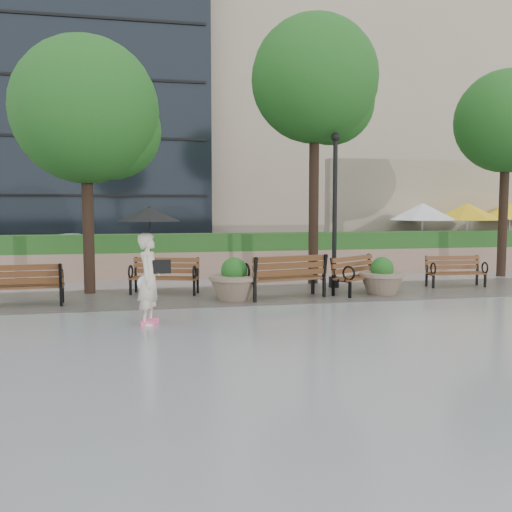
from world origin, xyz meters
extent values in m
plane|color=gray|center=(0.00, 0.00, 0.00)|extent=(100.00, 100.00, 0.00)
cube|color=#383330|center=(0.00, 3.00, 0.01)|extent=(28.00, 3.20, 0.01)
cube|color=#977761|center=(0.00, 7.00, 0.40)|extent=(24.00, 0.80, 0.80)
cube|color=#184A1A|center=(0.00, 7.00, 1.08)|extent=(24.00, 0.75, 0.55)
cube|color=tan|center=(9.50, 10.00, 2.00)|extent=(10.00, 0.60, 4.00)
cube|color=#184A1A|center=(9.00, 7.80, 0.45)|extent=(8.00, 0.50, 0.90)
cube|color=black|center=(0.00, 11.00, 0.00)|extent=(40.00, 7.00, 0.00)
cube|color=black|center=(-9.00, 22.00, 12.50)|extent=(20.00, 10.00, 25.00)
cube|color=tan|center=(10.00, 23.00, 10.00)|extent=(18.00, 10.00, 20.00)
cube|color=brown|center=(-5.14, 2.48, 0.43)|extent=(1.79, 0.62, 0.05)
cube|color=brown|center=(-5.13, 2.20, 0.74)|extent=(1.77, 0.21, 0.42)
cube|color=black|center=(-5.14, 2.45, 0.23)|extent=(1.80, 0.71, 0.45)
torus|color=black|center=(-4.32, 2.69, 0.61)|extent=(0.07, 0.37, 0.36)
cube|color=brown|center=(-1.99, 3.50, 0.41)|extent=(1.77, 0.97, 0.05)
cube|color=brown|center=(-1.91, 3.76, 0.71)|extent=(1.66, 0.59, 0.40)
cube|color=black|center=(-1.98, 3.53, 0.22)|extent=(1.79, 1.06, 0.43)
torus|color=black|center=(-2.80, 3.57, 0.58)|extent=(0.14, 0.35, 0.35)
torus|color=black|center=(-1.27, 3.12, 0.58)|extent=(0.14, 0.35, 0.35)
cube|color=brown|center=(0.81, 2.34, 0.48)|extent=(2.03, 1.00, 0.05)
cube|color=brown|center=(0.88, 2.05, 0.81)|extent=(1.93, 0.56, 0.46)
cube|color=black|center=(0.82, 2.31, 0.25)|extent=(2.06, 1.11, 0.50)
torus|color=black|center=(1.67, 2.74, 0.67)|extent=(0.14, 0.40, 0.40)
torus|color=black|center=(-0.13, 2.33, 0.67)|extent=(0.14, 0.40, 0.40)
cube|color=brown|center=(2.90, 2.63, 0.43)|extent=(1.74, 1.43, 0.05)
cube|color=brown|center=(2.74, 2.85, 0.73)|extent=(1.51, 1.09, 0.41)
cube|color=black|center=(2.88, 2.65, 0.22)|extent=(1.80, 1.51, 0.45)
torus|color=black|center=(2.31, 2.01, 0.60)|extent=(0.24, 0.32, 0.36)
torus|color=black|center=(3.68, 2.95, 0.60)|extent=(0.24, 0.32, 0.36)
cube|color=brown|center=(5.88, 3.20, 0.38)|extent=(1.60, 0.59, 0.04)
cube|color=brown|center=(5.90, 3.44, 0.65)|extent=(1.57, 0.23, 0.37)
cube|color=black|center=(5.88, 3.22, 0.20)|extent=(1.60, 0.67, 0.40)
torus|color=black|center=(5.13, 3.10, 0.54)|extent=(0.07, 0.32, 0.32)
torus|color=black|center=(6.60, 2.99, 0.54)|extent=(0.07, 0.32, 0.32)
cylinder|color=#7F6B56|center=(-0.41, 2.33, 0.53)|extent=(1.20, 1.20, 0.10)
sphere|color=#194714|center=(-0.41, 2.33, 0.70)|extent=(0.62, 0.62, 0.62)
cylinder|color=#7F6B56|center=(3.36, 2.44, 0.50)|extent=(1.12, 1.12, 0.09)
sphere|color=#194714|center=(3.36, 2.44, 0.65)|extent=(0.58, 0.58, 0.58)
cylinder|color=black|center=(2.57, 3.77, 1.99)|extent=(0.12, 0.12, 3.98)
cylinder|color=black|center=(2.57, 3.77, 0.15)|extent=(0.28, 0.28, 0.30)
sphere|color=black|center=(2.57, 3.77, 4.03)|extent=(0.24, 0.24, 0.24)
cylinder|color=black|center=(-3.83, 4.09, 2.13)|extent=(0.28, 0.28, 4.26)
sphere|color=#194714|center=(-3.83, 4.09, 4.57)|extent=(3.61, 3.61, 3.61)
sphere|color=#194714|center=(-3.23, 4.39, 4.14)|extent=(2.52, 2.52, 2.52)
cylinder|color=black|center=(2.29, 4.75, 2.67)|extent=(0.28, 0.28, 5.35)
sphere|color=#194714|center=(2.29, 4.75, 5.73)|extent=(3.54, 3.54, 3.54)
sphere|color=#194714|center=(2.89, 5.05, 5.19)|extent=(2.48, 2.48, 2.48)
cylinder|color=black|center=(8.65, 5.18, 2.25)|extent=(0.28, 0.28, 4.51)
sphere|color=#194714|center=(8.65, 5.18, 4.83)|extent=(3.16, 3.16, 3.16)
cylinder|color=black|center=(7.69, 8.54, 0.05)|extent=(0.40, 0.40, 0.10)
cylinder|color=#99999E|center=(7.69, 8.54, 1.10)|extent=(0.06, 0.06, 2.20)
cone|color=white|center=(7.69, 8.54, 2.00)|extent=(2.50, 2.50, 0.60)
cylinder|color=black|center=(9.39, 8.32, 0.05)|extent=(0.40, 0.40, 0.10)
cylinder|color=#99999E|center=(9.39, 8.32, 1.10)|extent=(0.06, 0.06, 2.20)
cone|color=yellow|center=(9.39, 8.32, 2.00)|extent=(2.50, 2.50, 0.60)
cylinder|color=black|center=(11.78, 9.19, 0.05)|extent=(0.40, 0.40, 0.10)
cylinder|color=#99999E|center=(11.78, 9.19, 1.10)|extent=(0.06, 0.06, 2.20)
cone|color=yellow|center=(11.78, 9.19, 2.00)|extent=(2.50, 2.50, 0.60)
imported|color=white|center=(-4.57, 10.26, 0.61)|extent=(3.84, 1.76, 1.22)
imported|color=beige|center=(-2.43, -0.10, 0.91)|extent=(0.65, 0.78, 1.83)
cube|color=#F2598C|center=(-2.38, 0.01, 0.05)|extent=(0.19, 0.27, 0.09)
cube|color=#F2598C|center=(-2.47, -0.23, 0.05)|extent=(0.19, 0.27, 0.09)
cube|color=black|center=(-2.20, -0.13, 1.08)|extent=(0.22, 0.36, 0.25)
sphere|color=white|center=(-2.49, 0.16, 0.74)|extent=(0.32, 0.32, 0.32)
cylinder|color=black|center=(-2.41, -0.05, 1.60)|extent=(0.02, 0.02, 0.97)
cone|color=black|center=(-2.41, -0.05, 2.05)|extent=(1.19, 1.19, 0.25)
camera|label=1|loc=(-2.65, -10.78, 2.20)|focal=40.00mm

